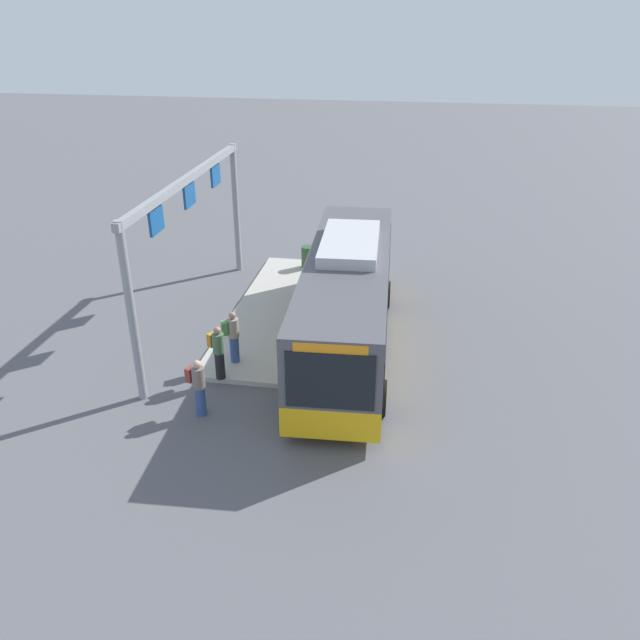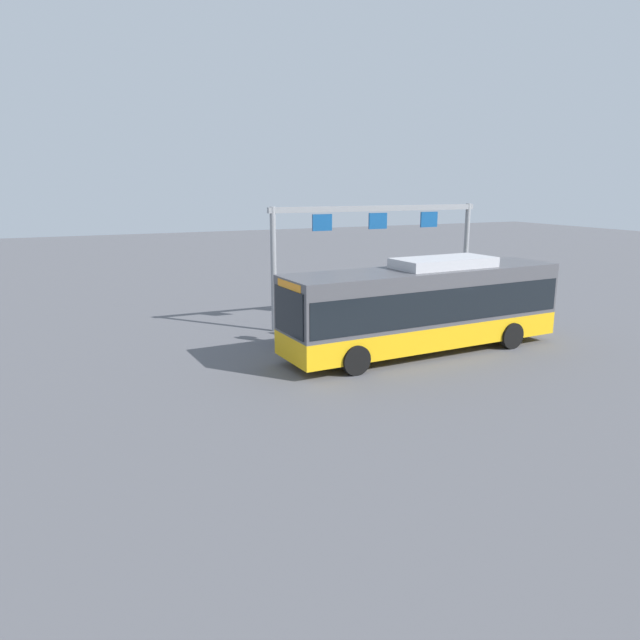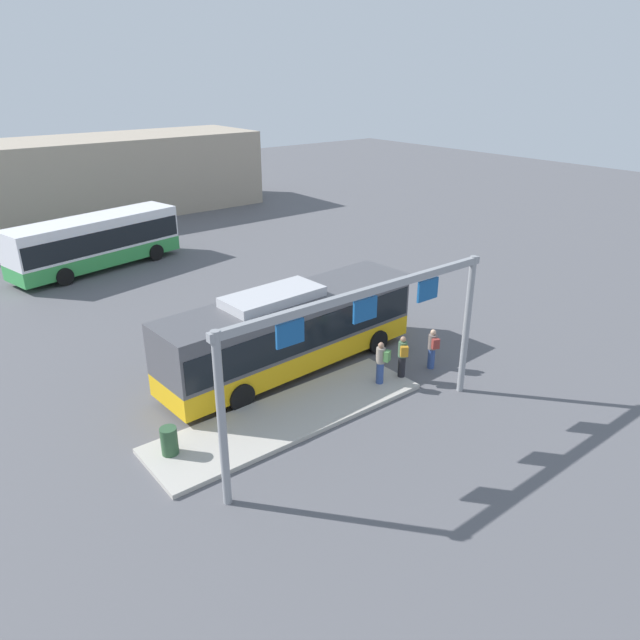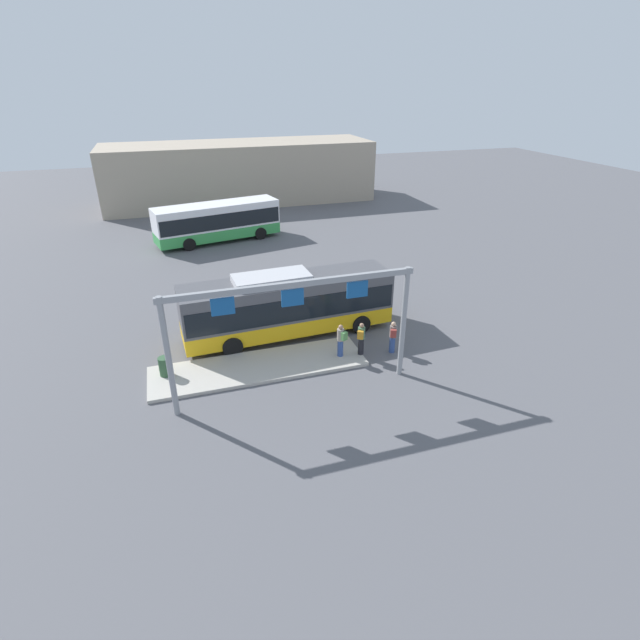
% 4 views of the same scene
% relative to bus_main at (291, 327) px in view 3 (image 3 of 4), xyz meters
% --- Properties ---
extents(ground_plane, '(120.00, 120.00, 0.00)m').
position_rel_bus_main_xyz_m(ground_plane, '(0.01, 0.00, -1.81)').
color(ground_plane, '#56565B').
extents(platform_curb, '(10.00, 2.80, 0.16)m').
position_rel_bus_main_xyz_m(platform_curb, '(-2.18, -2.88, -1.73)').
color(platform_curb, '#B2ADA3').
rests_on(platform_curb, ground).
extents(bus_main, '(11.01, 3.09, 3.46)m').
position_rel_bus_main_xyz_m(bus_main, '(0.00, 0.00, 0.00)').
color(bus_main, '#EAAD14').
rests_on(bus_main, ground).
extents(bus_background_left, '(10.34, 4.55, 3.10)m').
position_rel_bus_main_xyz_m(bus_background_left, '(-1.49, 17.51, -0.03)').
color(bus_background_left, green).
rests_on(bus_background_left, ground).
extents(person_boarding, '(0.48, 0.60, 1.67)m').
position_rel_bus_main_xyz_m(person_boarding, '(4.38, -3.43, -0.92)').
color(person_boarding, '#334C8C').
rests_on(person_boarding, ground).
extents(person_waiting_near, '(0.54, 0.60, 1.67)m').
position_rel_bus_main_xyz_m(person_waiting_near, '(2.73, -3.39, -0.76)').
color(person_waiting_near, black).
rests_on(person_waiting_near, platform_curb).
extents(person_waiting_mid, '(0.49, 0.60, 1.67)m').
position_rel_bus_main_xyz_m(person_waiting_mid, '(1.76, -3.25, -0.76)').
color(person_waiting_mid, '#334C8C').
rests_on(person_waiting_mid, platform_curb).
extents(platform_sign_gantry, '(10.31, 0.24, 5.20)m').
position_rel_bus_main_xyz_m(platform_sign_gantry, '(-1.07, -5.30, 1.99)').
color(platform_sign_gantry, gray).
rests_on(platform_sign_gantry, ground).
extents(station_building, '(27.79, 8.00, 6.10)m').
position_rel_bus_main_xyz_m(station_building, '(2.69, 31.28, 1.24)').
color(station_building, tan).
rests_on(station_building, ground).
extents(trash_bin, '(0.52, 0.52, 0.90)m').
position_rel_bus_main_xyz_m(trash_bin, '(-6.35, -2.43, -1.20)').
color(trash_bin, '#2D5133').
rests_on(trash_bin, platform_curb).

